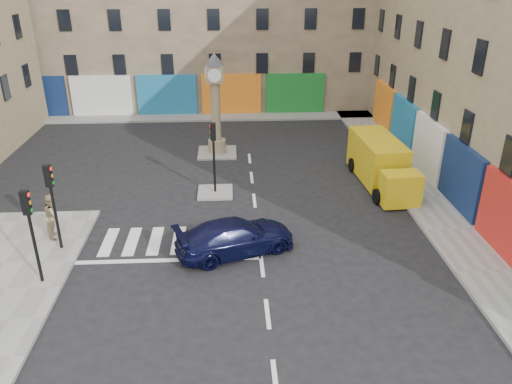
{
  "coord_description": "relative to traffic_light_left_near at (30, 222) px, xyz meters",
  "views": [
    {
      "loc": [
        -1.13,
        -15.78,
        10.98
      ],
      "look_at": [
        -0.09,
        3.7,
        2.0
      ],
      "focal_mm": 35.0,
      "sensor_mm": 36.0,
      "label": 1
    }
  ],
  "objects": [
    {
      "name": "traffic_light_island",
      "position": [
        6.3,
        7.8,
        -0.03
      ],
      "size": [
        0.28,
        0.22,
        3.7
      ],
      "color": "black",
      "rests_on": "island_near"
    },
    {
      "name": "navy_sedan",
      "position": [
        7.28,
        1.92,
        -1.9
      ],
      "size": [
        5.36,
        3.61,
        1.44
      ],
      "primitive_type": "imported",
      "rotation": [
        0.0,
        0.0,
        1.92
      ],
      "color": "black",
      "rests_on": "ground"
    },
    {
      "name": "pedestrian_tan",
      "position": [
        -0.5,
        3.43,
        -1.48
      ],
      "size": [
        0.9,
        1.07,
        1.97
      ],
      "primitive_type": "imported",
      "rotation": [
        0.0,
        0.0,
        1.74
      ],
      "color": "#9A875E",
      "rests_on": "sidewalk_left"
    },
    {
      "name": "ground",
      "position": [
        8.3,
        -0.2,
        -2.62
      ],
      "size": [
        120.0,
        120.0,
        0.0
      ],
      "primitive_type": "plane",
      "color": "black",
      "rests_on": "ground"
    },
    {
      "name": "yellow_van",
      "position": [
        15.23,
        8.68,
        -1.45
      ],
      "size": [
        2.51,
        6.57,
        2.35
      ],
      "rotation": [
        0.0,
        0.0,
        0.06
      ],
      "color": "gold",
      "rests_on": "ground"
    },
    {
      "name": "sidewalk_right",
      "position": [
        17.0,
        9.8,
        -2.55
      ],
      "size": [
        2.6,
        30.0,
        0.15
      ],
      "primitive_type": "cube",
      "color": "gray",
      "rests_on": "ground"
    },
    {
      "name": "island_far",
      "position": [
        6.3,
        13.8,
        -2.56
      ],
      "size": [
        2.4,
        2.4,
        0.12
      ],
      "primitive_type": "cube",
      "color": "gray",
      "rests_on": "ground"
    },
    {
      "name": "traffic_light_left_far",
      "position": [
        0.0,
        2.4,
        0.0
      ],
      "size": [
        0.28,
        0.22,
        3.7
      ],
      "color": "black",
      "rests_on": "sidewalk_left"
    },
    {
      "name": "clock_pillar",
      "position": [
        6.3,
        13.8,
        0.93
      ],
      "size": [
        1.2,
        1.2,
        6.1
      ],
      "color": "#9B8765",
      "rests_on": "island_far"
    },
    {
      "name": "traffic_light_left_near",
      "position": [
        0.0,
        0.0,
        0.0
      ],
      "size": [
        0.28,
        0.22,
        3.7
      ],
      "color": "black",
      "rests_on": "sidewalk_left"
    },
    {
      "name": "sidewalk_far",
      "position": [
        4.3,
        22.0,
        -2.55
      ],
      "size": [
        32.0,
        2.4,
        0.15
      ],
      "primitive_type": "cube",
      "color": "gray",
      "rests_on": "ground"
    },
    {
      "name": "island_near",
      "position": [
        6.3,
        7.8,
        -2.56
      ],
      "size": [
        1.8,
        1.8,
        0.12
      ],
      "primitive_type": "cube",
      "color": "gray",
      "rests_on": "ground"
    }
  ]
}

